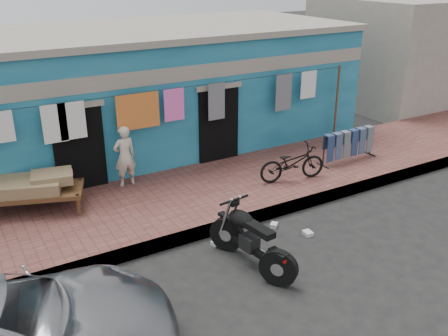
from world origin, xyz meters
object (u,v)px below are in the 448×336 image
bicycle (292,159)px  charpoy (30,194)px  jeans_rack (348,145)px  motorcycle (251,238)px  seated_person (125,156)px

bicycle → charpoy: 5.71m
bicycle → jeans_rack: bicycle is taller
charpoy → jeans_rack: 7.61m
jeans_rack → motorcycle: bearing=-151.5°
charpoy → jeans_rack: (7.52, -1.18, 0.04)m
motorcycle → charpoy: bearing=121.8°
seated_person → bicycle: size_ratio=0.88×
bicycle → jeans_rack: 2.02m
seated_person → motorcycle: 3.98m
motorcycle → seated_person: bearing=95.3°
jeans_rack → bicycle: bearing=-171.9°
bicycle → motorcycle: 3.40m
seated_person → charpoy: (-2.11, -0.20, -0.33)m
charpoy → seated_person: bearing=5.5°
seated_person → motorcycle: (0.84, -3.87, -0.39)m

